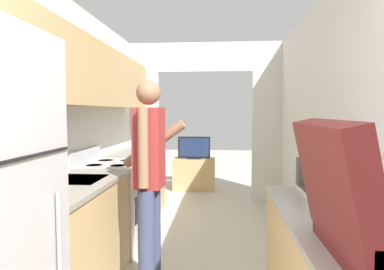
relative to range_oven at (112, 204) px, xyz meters
name	(u,v)px	position (x,y,z in m)	size (l,w,h in m)	color
wall_left	(53,107)	(-0.26, -0.71, 1.01)	(0.38, 7.15, 2.50)	silver
wall_right	(363,137)	(2.11, -1.06, 0.80)	(0.06, 7.15, 2.50)	silver
wall_far_with_doorway	(205,111)	(0.88, 1.94, 0.98)	(2.79, 0.06, 2.50)	silver
counter_left	(105,210)	(-0.01, -0.21, 0.00)	(0.62, 3.58, 0.89)	tan
range_oven	(112,204)	(0.00, 0.00, 0.00)	(0.66, 0.79, 1.03)	#B7B7BC
person	(149,179)	(0.59, -0.88, 0.44)	(0.53, 0.40, 1.66)	#384266
suitcase	(377,219)	(1.70, -2.23, 0.59)	(0.54, 0.64, 0.50)	#5B1919
microwave	(337,177)	(1.86, -1.31, 0.57)	(0.40, 0.50, 0.26)	white
tv_cabinet	(194,174)	(0.66, 2.71, -0.17)	(0.75, 0.42, 0.57)	tan
television	(194,148)	(0.66, 2.66, 0.32)	(0.58, 0.16, 0.40)	black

